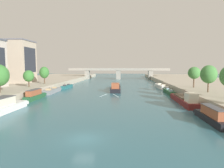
% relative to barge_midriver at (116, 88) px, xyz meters
% --- Properties ---
extents(ground_plane, '(400.00, 400.00, 0.00)m').
position_rel_barge_midriver_xyz_m(ground_plane, '(-1.33, -46.53, -0.96)').
color(ground_plane, '#336675').
extents(quay_left, '(36.00, 170.00, 2.19)m').
position_rel_barge_midriver_xyz_m(quay_left, '(-40.14, 8.47, 0.14)').
color(quay_left, '#B2A893').
rests_on(quay_left, ground).
extents(quay_right, '(36.00, 170.00, 2.19)m').
position_rel_barge_midriver_xyz_m(quay_right, '(37.49, 8.47, 0.14)').
color(quay_right, '#B2A893').
rests_on(quay_right, ground).
extents(barge_midriver, '(4.00, 17.57, 3.10)m').
position_rel_barge_midriver_xyz_m(barge_midriver, '(0.00, 0.00, 0.00)').
color(barge_midriver, black).
rests_on(barge_midriver, ground).
extents(wake_behind_barge, '(5.60, 5.99, 0.03)m').
position_rel_barge_midriver_xyz_m(wake_behind_barge, '(-1.21, -12.04, -0.95)').
color(wake_behind_barge, '#A5D1DB').
rests_on(wake_behind_barge, ground).
extents(moored_boat_left_near, '(1.83, 10.17, 2.68)m').
position_rel_barge_midriver_xyz_m(moored_boat_left_near, '(-20.18, -20.22, 0.15)').
color(moored_boat_left_near, '#235633').
rests_on(moored_boat_left_near, ground).
extents(moored_boat_left_end, '(2.80, 12.06, 2.38)m').
position_rel_barge_midriver_xyz_m(moored_boat_left_end, '(-20.41, -7.71, -0.29)').
color(moored_boat_left_end, gray).
rests_on(moored_boat_left_end, ground).
extents(moored_boat_left_downstream, '(1.97, 10.57, 2.21)m').
position_rel_barge_midriver_xyz_m(moored_boat_left_downstream, '(-19.86, 6.21, -0.37)').
color(moored_boat_left_downstream, '#23666B').
rests_on(moored_boat_left_downstream, ground).
extents(moored_boat_right_gap_after, '(1.97, 10.22, 2.55)m').
position_rel_barge_midriver_xyz_m(moored_boat_right_gap_after, '(16.97, -38.31, 0.10)').
color(moored_boat_right_gap_after, black).
rests_on(moored_boat_right_gap_after, ground).
extents(moored_boat_right_second, '(2.79, 16.43, 3.11)m').
position_rel_barge_midriver_xyz_m(moored_boat_right_second, '(17.26, -23.19, -0.02)').
color(moored_boat_right_second, maroon).
rests_on(moored_boat_right_second, ground).
extents(moored_boat_right_end, '(1.87, 11.15, 2.18)m').
position_rel_barge_midriver_xyz_m(moored_boat_right_end, '(17.37, -6.52, -0.39)').
color(moored_boat_right_end, '#235633').
rests_on(moored_boat_right_end, ground).
extents(moored_boat_right_midway, '(3.33, 14.44, 2.39)m').
position_rel_barge_midriver_xyz_m(moored_boat_right_midway, '(17.65, 8.97, -0.29)').
color(moored_boat_right_midway, silver).
rests_on(moored_boat_right_midway, ground).
extents(tree_left_midway, '(3.25, 3.25, 5.23)m').
position_rel_barge_midriver_xyz_m(tree_left_midway, '(-26.54, -10.90, 4.64)').
color(tree_left_midway, brown).
rests_on(tree_left_midway, quay_left).
extents(tree_left_far, '(3.44, 3.44, 6.29)m').
position_rel_barge_midriver_xyz_m(tree_left_far, '(-26.51, 0.55, 5.37)').
color(tree_left_far, brown).
rests_on(tree_left_far, quay_left).
extents(tree_right_second, '(3.96, 3.96, 6.76)m').
position_rel_barge_midriver_xyz_m(tree_right_second, '(24.18, -19.11, 5.71)').
color(tree_right_second, brown).
rests_on(tree_right_second, quay_right).
extents(tree_right_end_of_row, '(3.63, 3.63, 6.30)m').
position_rel_barge_midriver_xyz_m(tree_right_end_of_row, '(24.32, -8.45, 5.67)').
color(tree_right_end_of_row, brown).
rests_on(tree_right_end_of_row, quay_right).
extents(building_left_middle, '(15.91, 11.43, 16.70)m').
position_rel_barge_midriver_xyz_m(building_left_middle, '(-42.06, 5.83, 9.60)').
color(building_left_middle, '#B2A38E').
rests_on(building_left_middle, quay_left).
extents(bridge_far, '(65.64, 4.40, 7.31)m').
position_rel_barge_midriver_xyz_m(bridge_far, '(-1.33, 57.88, 3.76)').
color(bridge_far, gray).
rests_on(bridge_far, ground).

